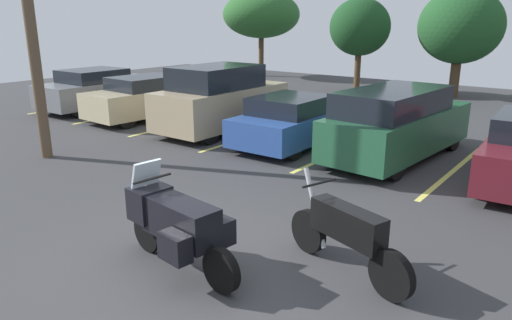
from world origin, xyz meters
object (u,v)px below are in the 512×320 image
(car_tan, at_px, (221,100))
(car_blue, at_px, (296,120))
(car_grey, at_px, (101,89))
(car_champagne, at_px, (148,98))
(motorcycle_second, at_px, (346,234))
(car_green, at_px, (397,123))
(utility_pole, at_px, (28,5))
(motorcycle_touring, at_px, (176,222))

(car_tan, height_order, car_blue, car_tan)
(car_grey, xyz_separation_m, car_champagne, (2.89, -0.18, -0.02))
(motorcycle_second, relative_size, car_champagne, 0.49)
(car_green, bearing_deg, car_champagne, -177.55)
(car_champagne, bearing_deg, car_grey, 176.40)
(car_green, xyz_separation_m, utility_pole, (-7.06, -5.16, 2.76))
(car_grey, xyz_separation_m, car_green, (11.66, 0.19, 0.14))
(motorcycle_touring, bearing_deg, car_blue, 109.40)
(utility_pole, bearing_deg, car_green, 36.19)
(car_green, bearing_deg, car_tan, -176.99)
(car_champagne, bearing_deg, utility_pole, -70.33)
(motorcycle_second, distance_m, car_blue, 7.02)
(motorcycle_second, height_order, car_blue, car_blue)
(car_champagne, bearing_deg, motorcycle_touring, -38.54)
(utility_pole, bearing_deg, motorcycle_touring, -15.97)
(car_tan, relative_size, car_blue, 1.03)
(car_champagne, xyz_separation_m, car_blue, (6.02, 0.10, -0.06))
(car_champagne, height_order, car_blue, car_champagne)
(utility_pole, bearing_deg, car_blue, 48.56)
(car_blue, bearing_deg, car_tan, -179.81)
(car_tan, bearing_deg, car_green, 3.01)
(motorcycle_second, xyz_separation_m, car_champagne, (-10.36, 5.43, 0.15))
(car_grey, relative_size, car_green, 0.98)
(car_tan, distance_m, car_blue, 2.75)
(motorcycle_second, distance_m, car_grey, 14.39)
(car_grey, height_order, car_tan, car_tan)
(motorcycle_touring, distance_m, car_tan, 8.52)
(utility_pole, bearing_deg, motorcycle_second, -4.23)
(motorcycle_second, xyz_separation_m, car_grey, (-13.25, 5.61, 0.18))
(motorcycle_second, height_order, car_green, car_green)
(motorcycle_second, relative_size, car_tan, 0.48)
(car_grey, relative_size, utility_pole, 0.69)
(car_grey, bearing_deg, motorcycle_touring, -31.34)
(car_champagne, distance_m, car_blue, 6.03)
(car_champagne, bearing_deg, motorcycle_second, -27.65)
(motorcycle_touring, xyz_separation_m, car_blue, (-2.40, 6.80, -0.01))
(car_grey, bearing_deg, car_champagne, -3.60)
(motorcycle_touring, height_order, car_green, car_green)
(car_blue, relative_size, utility_pole, 0.62)
(car_blue, bearing_deg, car_green, 5.80)
(car_tan, distance_m, utility_pole, 5.78)
(motorcycle_second, relative_size, car_grey, 0.44)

